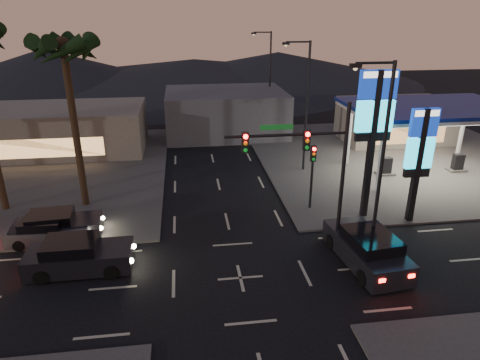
{
  "coord_description": "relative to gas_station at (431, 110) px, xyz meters",
  "views": [
    {
      "loc": [
        -2.36,
        -17.25,
        12.08
      ],
      "look_at": [
        0.69,
        5.22,
        3.0
      ],
      "focal_mm": 32.0,
      "sensor_mm": 36.0,
      "label": 1
    }
  ],
  "objects": [
    {
      "name": "ground",
      "position": [
        -16.0,
        -12.0,
        -5.08
      ],
      "size": [
        140.0,
        140.0,
        0.0
      ],
      "primitive_type": "plane",
      "color": "black",
      "rests_on": "ground"
    },
    {
      "name": "corner_lot_ne",
      "position": [
        0.0,
        4.0,
        -5.02
      ],
      "size": [
        24.0,
        24.0,
        0.12
      ],
      "primitive_type": "cube",
      "color": "#47443F",
      "rests_on": "ground"
    },
    {
      "name": "corner_lot_nw",
      "position": [
        -32.0,
        4.0,
        -5.02
      ],
      "size": [
        24.0,
        24.0,
        0.12
      ],
      "primitive_type": "cube",
      "color": "#47443F",
      "rests_on": "ground"
    },
    {
      "name": "gas_station",
      "position": [
        0.0,
        0.0,
        0.0
      ],
      "size": [
        12.2,
        8.2,
        5.47
      ],
      "color": "silver",
      "rests_on": "ground"
    },
    {
      "name": "convenience_store",
      "position": [
        2.0,
        9.0,
        -3.08
      ],
      "size": [
        10.0,
        6.0,
        4.0
      ],
      "primitive_type": "cube",
      "color": "#726B5B",
      "rests_on": "ground"
    },
    {
      "name": "pylon_sign_tall",
      "position": [
        -7.5,
        -6.5,
        1.31
      ],
      "size": [
        2.2,
        0.35,
        9.0
      ],
      "color": "black",
      "rests_on": "ground"
    },
    {
      "name": "pylon_sign_short",
      "position": [
        -5.0,
        -7.5,
        -0.42
      ],
      "size": [
        1.6,
        0.35,
        7.0
      ],
      "color": "black",
      "rests_on": "ground"
    },
    {
      "name": "traffic_signal_mast",
      "position": [
        -12.24,
        -10.01,
        0.15
      ],
      "size": [
        6.1,
        0.39,
        8.0
      ],
      "color": "black",
      "rests_on": "ground"
    },
    {
      "name": "pedestal_signal",
      "position": [
        -10.5,
        -5.02,
        -2.16
      ],
      "size": [
        0.32,
        0.39,
        4.3
      ],
      "color": "black",
      "rests_on": "ground"
    },
    {
      "name": "streetlight_near",
      "position": [
        -9.21,
        -11.0,
        0.64
      ],
      "size": [
        2.14,
        0.25,
        10.0
      ],
      "color": "black",
      "rests_on": "ground"
    },
    {
      "name": "streetlight_mid",
      "position": [
        -9.21,
        2.0,
        0.64
      ],
      "size": [
        2.14,
        0.25,
        10.0
      ],
      "color": "black",
      "rests_on": "ground"
    },
    {
      "name": "streetlight_far",
      "position": [
        -9.21,
        16.0,
        0.64
      ],
      "size": [
        2.14,
        0.25,
        10.0
      ],
      "color": "black",
      "rests_on": "ground"
    },
    {
      "name": "palm_a",
      "position": [
        -25.0,
        -2.5,
        4.35
      ],
      "size": [
        4.41,
        4.41,
        10.86
      ],
      "color": "black",
      "rests_on": "ground"
    },
    {
      "name": "building_far_west",
      "position": [
        -30.0,
        10.0,
        -3.08
      ],
      "size": [
        16.0,
        8.0,
        4.0
      ],
      "primitive_type": "cube",
      "color": "#726B5B",
      "rests_on": "ground"
    },
    {
      "name": "building_far_mid",
      "position": [
        -14.0,
        14.0,
        -2.88
      ],
      "size": [
        12.0,
        9.0,
        4.4
      ],
      "primitive_type": "cube",
      "color": "#4C4C51",
      "rests_on": "ground"
    },
    {
      "name": "hill_left",
      "position": [
        -41.0,
        48.0,
        -2.08
      ],
      "size": [
        40.0,
        40.0,
        6.0
      ],
      "primitive_type": "cone",
      "color": "black",
      "rests_on": "ground"
    },
    {
      "name": "hill_right",
      "position": [
        -1.0,
        48.0,
        -2.58
      ],
      "size": [
        50.0,
        50.0,
        5.0
      ],
      "primitive_type": "cone",
      "color": "black",
      "rests_on": "ground"
    },
    {
      "name": "hill_center",
      "position": [
        -16.0,
        48.0,
        -3.08
      ],
      "size": [
        60.0,
        60.0,
        4.0
      ],
      "primitive_type": "cone",
      "color": "black",
      "rests_on": "ground"
    },
    {
      "name": "car_lane_a_front",
      "position": [
        -23.83,
        -10.21,
        -4.29
      ],
      "size": [
        5.24,
        2.25,
        1.69
      ],
      "color": "black",
      "rests_on": "ground"
    },
    {
      "name": "car_lane_b_front",
      "position": [
        -26.06,
        -7.16,
        -4.41
      ],
      "size": [
        4.53,
        2.07,
        1.45
      ],
      "color": "#505053",
      "rests_on": "ground"
    },
    {
      "name": "car_lane_b_mid",
      "position": [
        -25.71,
        -6.71,
        -4.35
      ],
      "size": [
        4.96,
        2.36,
        1.58
      ],
      "color": "black",
      "rests_on": "ground"
    },
    {
      "name": "suv_station",
      "position": [
        -9.49,
        -11.58,
        -4.24
      ],
      "size": [
        2.86,
        5.67,
        1.82
      ],
      "color": "black",
      "rests_on": "ground"
    }
  ]
}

